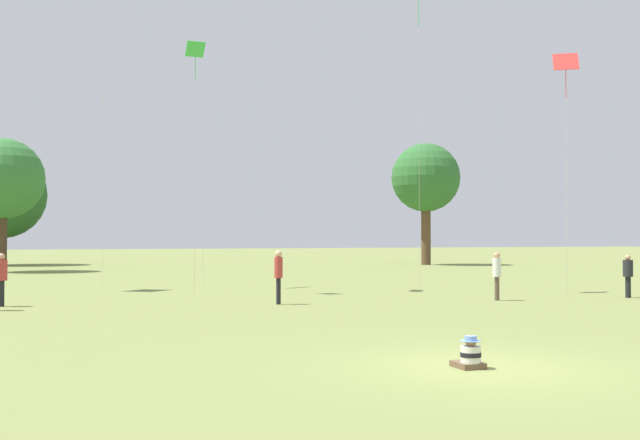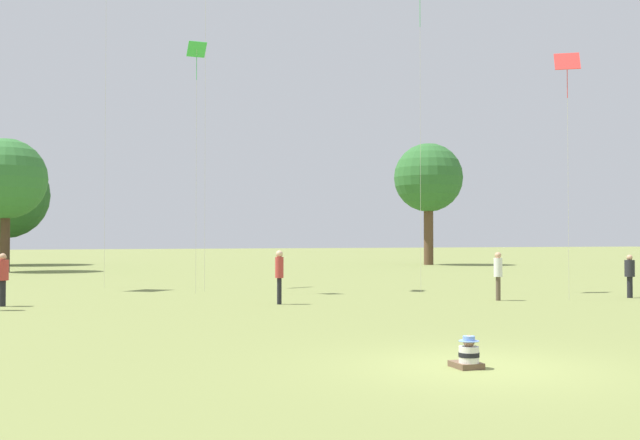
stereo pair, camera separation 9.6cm
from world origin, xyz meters
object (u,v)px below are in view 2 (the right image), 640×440
Objects in this scene: person_standing_1 at (3,275)px; distant_tree_1 at (428,178)px; seated_toddler at (468,355)px; distant_tree_2 at (4,195)px; person_standing_4 at (498,271)px; distant_tree_0 at (6,179)px; person_standing_0 at (279,271)px; kite_2 at (197,62)px; kite_3 at (567,69)px; person_standing_3 at (630,272)px.

person_standing_1 is 43.54m from distant_tree_1.
distant_tree_2 is (-8.45, 56.39, 5.58)m from seated_toddler.
distant_tree_0 is at bearing -34.50° from person_standing_4.
kite_2 is at bearing -28.59° from person_standing_0.
distant_tree_1 reaches higher than person_standing_1.
person_standing_1 is (-7.62, 15.50, 0.80)m from seated_toddler.
person_standing_1 is 1.00× the size of person_standing_4.
person_standing_3 is at bearing 80.46° from kite_3.
person_standing_0 is at bearing -113.31° from kite_3.
kite_2 is at bearing 147.27° from person_standing_1.
distant_tree_0 reaches higher than person_standing_4.
kite_3 is at bearing -59.23° from distant_tree_0.
kite_3 reaches higher than distant_tree_0.
person_standing_3 is 39.35m from distant_tree_0.
person_standing_0 is at bearing -44.79° from person_standing_3.
distant_tree_1 is at bearing -142.87° from person_standing_3.
kite_2 is 14.18m from kite_3.
kite_3 is 0.94× the size of distant_tree_2.
person_standing_4 reaches higher than person_standing_3.
person_standing_0 is (0.97, 12.90, 0.89)m from seated_toddler.
kite_2 is 35.97m from distant_tree_1.
distant_tree_2 is at bearing -32.19° from person_standing_0.
distant_tree_1 is at bearing 64.04° from seated_toddler.
distant_tree_1 reaches higher than distant_tree_2.
person_standing_3 is at bearing 111.17° from person_standing_1.
distant_tree_0 is (-22.04, 32.18, 5.20)m from person_standing_3.
kite_2 reaches higher than person_standing_3.
kite_3 is (18.72, -4.88, 7.27)m from person_standing_1.
person_standing_0 reaches higher than seated_toddler.
distant_tree_0 is (-8.10, 42.85, 5.93)m from seated_toddler.
person_standing_0 is 31.70m from distant_tree_0.
person_standing_1 is at bearing -115.22° from kite_3.
distant_tree_1 reaches higher than seated_toddler.
kite_2 is 0.98× the size of distant_tree_1.
distant_tree_0 is (-0.48, 27.35, 5.13)m from person_standing_1.
seated_toddler is at bearing 137.74° from kite_2.
distant_tree_0 reaches higher than person_standing_0.
seated_toddler is at bearing -81.48° from distant_tree_2.
kite_3 is at bearing 109.17° from person_standing_1.
person_standing_4 is at bearing 109.94° from person_standing_1.
kite_2 reaches higher than kite_3.
person_standing_0 is 1.05× the size of person_standing_1.
person_standing_3 is at bearing -107.82° from distant_tree_1.
distant_tree_0 is 32.81m from distant_tree_1.
seated_toddler is 17.58m from person_standing_3.
seated_toddler is 20.64m from kite_2.
person_standing_4 is 0.17× the size of distant_tree_1.
distant_tree_2 reaches higher than seated_toddler.
person_standing_1 is at bearing 28.77° from person_standing_0.
person_standing_3 is 35.60m from distant_tree_1.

